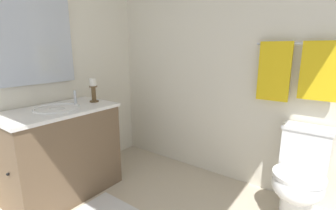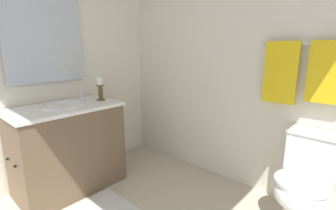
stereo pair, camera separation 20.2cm
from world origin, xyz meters
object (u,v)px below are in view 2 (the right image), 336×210
at_px(vanity_cabinet, 68,148).
at_px(towel_bar, 307,43).
at_px(toilet, 304,183).
at_px(sink_basin, 65,110).
at_px(towel_near_vanity, 280,73).
at_px(towel_center, 329,73).
at_px(candle_holder_tall, 100,88).
at_px(mirror, 44,39).

relative_size(vanity_cabinet, towel_bar, 1.46).
bearing_deg(toilet, sink_basin, -152.71).
height_order(sink_basin, toilet, sink_basin).
bearing_deg(sink_basin, vanity_cabinet, -90.00).
xyz_separation_m(towel_bar, towel_near_vanity, (-0.17, -0.02, -0.24)).
height_order(vanity_cabinet, towel_center, towel_center).
xyz_separation_m(candle_holder_tall, toilet, (1.84, 0.58, -0.61)).
height_order(mirror, towel_near_vanity, mirror).
xyz_separation_m(vanity_cabinet, candle_holder_tall, (0.03, 0.38, 0.55)).
bearing_deg(sink_basin, towel_center, 31.75).
height_order(vanity_cabinet, sink_basin, sink_basin).
height_order(candle_holder_tall, towel_bar, towel_bar).
bearing_deg(mirror, vanity_cabinet, -0.01).
relative_size(candle_holder_tall, towel_near_vanity, 0.46).
xyz_separation_m(mirror, candle_holder_tall, (0.31, 0.38, -0.49)).
distance_m(sink_basin, toilet, 2.15).
distance_m(candle_holder_tall, towel_bar, 1.92).
xyz_separation_m(toilet, towel_near_vanity, (-0.32, 0.20, 0.81)).
bearing_deg(candle_holder_tall, towel_near_vanity, 27.48).
xyz_separation_m(candle_holder_tall, towel_center, (1.86, 0.79, 0.23)).
height_order(vanity_cabinet, candle_holder_tall, candle_holder_tall).
height_order(vanity_cabinet, towel_near_vanity, towel_near_vanity).
bearing_deg(mirror, towel_center, 28.33).
distance_m(toilet, towel_near_vanity, 0.90).
bearing_deg(candle_holder_tall, vanity_cabinet, -94.53).
bearing_deg(candle_holder_tall, sink_basin, -94.54).
relative_size(toilet, towel_near_vanity, 1.45).
relative_size(candle_holder_tall, toilet, 0.32).
bearing_deg(vanity_cabinet, mirror, 179.99).
bearing_deg(towel_center, towel_bar, 173.99).
bearing_deg(toilet, towel_bar, 124.19).
bearing_deg(mirror, toilet, 24.18).
bearing_deg(toilet, towel_near_vanity, 147.60).
relative_size(vanity_cabinet, mirror, 1.19).
bearing_deg(towel_bar, mirror, -149.27).
height_order(mirror, towel_bar, mirror).
relative_size(mirror, towel_center, 1.77).
distance_m(sink_basin, towel_near_vanity, 1.97).
xyz_separation_m(mirror, towel_near_vanity, (1.82, 1.17, -0.29)).
bearing_deg(towel_bar, towel_near_vanity, -173.99).
bearing_deg(towel_center, toilet, -95.56).
xyz_separation_m(vanity_cabinet, toilet, (1.87, 0.96, -0.06)).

